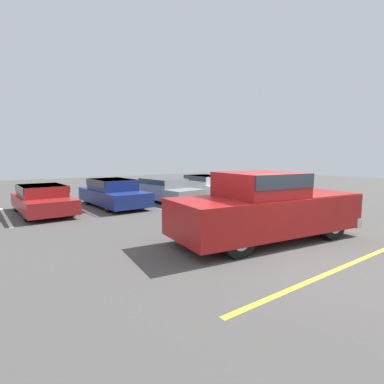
{
  "coord_description": "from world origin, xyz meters",
  "views": [
    {
      "loc": [
        -6.08,
        -4.58,
        2.31
      ],
      "look_at": [
        0.55,
        4.43,
        1.0
      ],
      "focal_mm": 28.0,
      "sensor_mm": 36.0,
      "label": 1
    }
  ],
  "objects_px": {
    "parked_sedan_a": "(43,198)",
    "parked_sedan_c": "(164,189)",
    "traffic_cone": "(305,206)",
    "pickup_truck": "(267,206)",
    "parked_sedan_b": "(113,192)",
    "parked_sedan_d": "(206,185)"
  },
  "relations": [
    {
      "from": "parked_sedan_a",
      "to": "parked_sedan_c",
      "type": "xyz_separation_m",
      "value": [
        5.8,
        0.04,
        0.01
      ]
    },
    {
      "from": "traffic_cone",
      "to": "pickup_truck",
      "type": "bearing_deg",
      "value": -159.74
    },
    {
      "from": "parked_sedan_a",
      "to": "parked_sedan_b",
      "type": "relative_size",
      "value": 0.94
    },
    {
      "from": "pickup_truck",
      "to": "parked_sedan_d",
      "type": "bearing_deg",
      "value": 69.36
    },
    {
      "from": "traffic_cone",
      "to": "parked_sedan_b",
      "type": "bearing_deg",
      "value": 131.93
    },
    {
      "from": "parked_sedan_b",
      "to": "parked_sedan_d",
      "type": "distance_m",
      "value": 5.81
    },
    {
      "from": "pickup_truck",
      "to": "parked_sedan_b",
      "type": "bearing_deg",
      "value": 107.19
    },
    {
      "from": "parked_sedan_b",
      "to": "traffic_cone",
      "type": "bearing_deg",
      "value": 40.54
    },
    {
      "from": "parked_sedan_b",
      "to": "traffic_cone",
      "type": "relative_size",
      "value": 7.23
    },
    {
      "from": "pickup_truck",
      "to": "parked_sedan_b",
      "type": "distance_m",
      "value": 8.15
    },
    {
      "from": "parked_sedan_c",
      "to": "parked_sedan_a",
      "type": "bearing_deg",
      "value": -94.44
    },
    {
      "from": "pickup_truck",
      "to": "parked_sedan_d",
      "type": "distance_m",
      "value": 9.41
    },
    {
      "from": "parked_sedan_a",
      "to": "parked_sedan_d",
      "type": "height_order",
      "value": "parked_sedan_d"
    },
    {
      "from": "parked_sedan_b",
      "to": "parked_sedan_c",
      "type": "height_order",
      "value": "parked_sedan_b"
    },
    {
      "from": "parked_sedan_b",
      "to": "pickup_truck",
      "type": "bearing_deg",
      "value": 7.79
    },
    {
      "from": "parked_sedan_b",
      "to": "parked_sedan_c",
      "type": "relative_size",
      "value": 0.96
    },
    {
      "from": "parked_sedan_a",
      "to": "traffic_cone",
      "type": "distance_m",
      "value": 10.82
    },
    {
      "from": "parked_sedan_c",
      "to": "traffic_cone",
      "type": "bearing_deg",
      "value": 20.18
    },
    {
      "from": "pickup_truck",
      "to": "parked_sedan_a",
      "type": "bearing_deg",
      "value": 126.45
    },
    {
      "from": "parked_sedan_c",
      "to": "traffic_cone",
      "type": "xyz_separation_m",
      "value": [
        2.97,
        -6.37,
        -0.34
      ]
    },
    {
      "from": "parked_sedan_d",
      "to": "pickup_truck",
      "type": "bearing_deg",
      "value": -23.47
    },
    {
      "from": "parked_sedan_b",
      "to": "parked_sedan_d",
      "type": "height_order",
      "value": "parked_sedan_b"
    }
  ]
}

